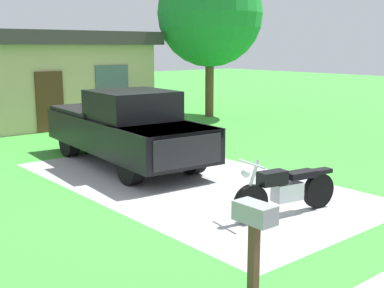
{
  "coord_description": "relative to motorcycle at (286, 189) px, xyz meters",
  "views": [
    {
      "loc": [
        -6.83,
        -8.25,
        2.97
      ],
      "look_at": [
        -0.04,
        -0.16,
        0.9
      ],
      "focal_mm": 47.06,
      "sensor_mm": 36.0,
      "label": 1
    }
  ],
  "objects": [
    {
      "name": "mailbox",
      "position": [
        -2.83,
        -1.88,
        0.51
      ],
      "size": [
        0.26,
        0.48,
        1.26
      ],
      "color": "#4C3823",
      "rests_on": "ground"
    },
    {
      "name": "driveway_pad",
      "position": [
        0.05,
        2.75,
        -0.47
      ],
      "size": [
        4.54,
        8.25,
        0.01
      ],
      "primitive_type": "cube",
      "color": "#9F9F9F",
      "rests_on": "ground"
    },
    {
      "name": "shade_tree",
      "position": [
        7.47,
        10.34,
        3.78
      ],
      "size": [
        4.35,
        4.35,
        6.44
      ],
      "color": "brown",
      "rests_on": "ground"
    },
    {
      "name": "motorcycle",
      "position": [
        0.0,
        0.0,
        0.0
      ],
      "size": [
        2.2,
        0.76,
        1.09
      ],
      "color": "black",
      "rests_on": "ground"
    },
    {
      "name": "ground_plane",
      "position": [
        0.05,
        2.75,
        -0.47
      ],
      "size": [
        80.0,
        80.0,
        0.0
      ],
      "primitive_type": "plane",
      "color": "green"
    },
    {
      "name": "neighbor_house",
      "position": [
        0.62,
        13.54,
        1.32
      ],
      "size": [
        9.6,
        5.6,
        3.5
      ],
      "color": "tan",
      "rests_on": "ground"
    },
    {
      "name": "pickup_truck",
      "position": [
        -0.03,
        5.22,
        0.48
      ],
      "size": [
        2.48,
        5.77,
        1.9
      ],
      "color": "black",
      "rests_on": "ground"
    }
  ]
}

